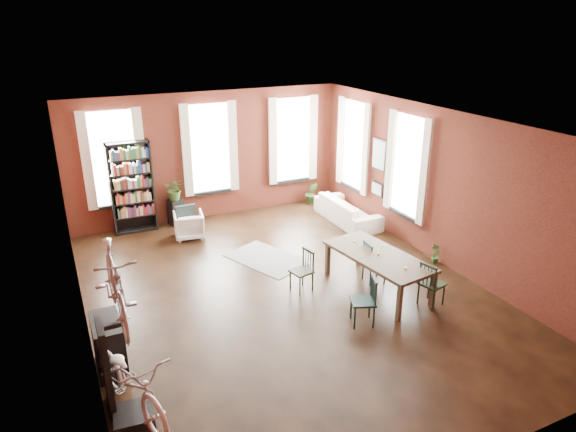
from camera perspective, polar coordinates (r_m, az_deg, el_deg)
room at (r=9.57m, az=-0.49°, el=4.70°), size 9.00×9.04×3.22m
dining_table at (r=9.87m, az=9.89°, el=-6.19°), size 1.26×2.27×0.74m
dining_chair_a at (r=8.78m, az=8.32°, el=-9.33°), size 0.51×0.51×0.85m
dining_chair_b at (r=9.70m, az=1.51°, el=-6.14°), size 0.44×0.44×0.80m
dining_chair_c at (r=9.58m, az=15.71°, el=-7.22°), size 0.48×0.48×0.84m
dining_chair_d at (r=10.15m, az=9.58°, el=-5.06°), size 0.42×0.42×0.83m
bookshelf at (r=12.68m, az=-16.98°, el=3.04°), size 1.00×0.32×2.20m
white_armchair at (r=12.23m, az=-10.95°, el=-0.87°), size 0.75×0.72×0.68m
cream_sofa at (r=13.00m, az=6.64°, el=1.07°), size 0.61×2.08×0.81m
striped_rug at (r=11.08m, az=-2.38°, el=-4.77°), size 1.63×1.98×0.01m
bike_trainer at (r=7.35m, az=-16.77°, el=-20.52°), size 0.54×0.54×0.15m
bike_wall_rack at (r=7.25m, az=-19.56°, el=-15.68°), size 0.16×0.60×1.30m
console_table at (r=8.14m, az=-19.29°, el=-13.35°), size 0.40×0.80×0.80m
plant_stand at (r=13.09m, az=-12.35°, el=0.46°), size 0.40×0.40×0.65m
plant_by_sofa at (r=14.26m, az=2.59°, el=1.89°), size 0.55×0.71×0.28m
plant_small at (r=11.29m, az=16.00°, el=-4.69°), size 0.36×0.50×0.16m
bicycle_floor at (r=6.77m, az=-17.41°, el=-14.39°), size 0.86×1.07×1.76m
bicycle_hung at (r=6.52m, az=-18.97°, el=-4.75°), size 0.47×1.00×1.66m
plant_on_stand at (r=12.89m, az=-12.43°, el=2.67°), size 0.67×0.70×0.43m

